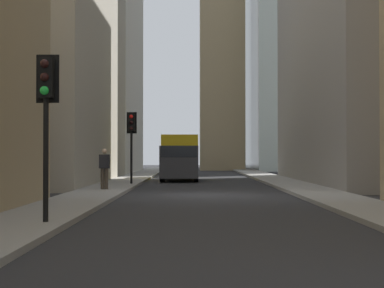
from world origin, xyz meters
name	(u,v)px	position (x,y,z in m)	size (l,w,h in m)	color
ground_plane	(208,195)	(0.00, 0.00, 0.00)	(135.00, 135.00, 0.00)	#262628
sidewalk_right	(96,193)	(0.00, 4.50, 0.07)	(90.00, 2.20, 0.14)	gray
sidewalk_left	(319,193)	(0.00, -4.50, 0.07)	(90.00, 2.20, 0.14)	gray
building_right_midfar	(10,8)	(8.47, 10.60, 9.66)	(14.77, 10.00, 19.31)	#A8A091
building_right_far	(79,37)	(28.71, 10.59, 11.90)	(16.17, 10.50, 23.78)	#B7B2A5
church_spire	(222,2)	(38.47, -2.41, 17.39)	(4.96, 4.96, 33.25)	#9E8966
delivery_truck	(180,157)	(13.57, 1.40, 1.46)	(6.46, 2.25, 2.84)	yellow
sedan_black	(183,166)	(24.20, 1.40, 0.66)	(4.30, 1.78, 1.42)	black
traffic_light_foreground	(46,98)	(-11.07, 3.90, 2.92)	(0.43, 0.52, 3.78)	black
traffic_light_midblock	(131,131)	(6.72, 3.76, 2.85)	(0.43, 0.52, 3.69)	black
pedestrian	(104,167)	(1.71, 4.43, 1.10)	(0.26, 0.44, 1.76)	#473D33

